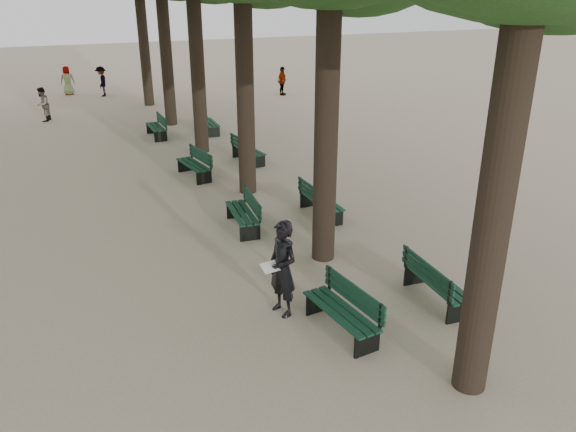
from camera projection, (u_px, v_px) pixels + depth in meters
name	position (u px, v px, depth m)	size (l,w,h in m)	color
ground	(326.00, 341.00, 10.08)	(120.00, 120.00, 0.00)	tan
bench_left_0	(341.00, 319.00, 10.23)	(0.74, 1.85, 0.92)	black
bench_left_1	(243.00, 219.00, 14.64)	(0.78, 1.85, 0.92)	black
bench_left_2	(194.00, 170.00, 18.58)	(0.81, 1.86, 0.92)	black
bench_left_3	(156.00, 131.00, 23.51)	(0.57, 1.80, 0.92)	black
bench_right_0	(436.00, 290.00, 11.22)	(0.73, 1.84, 0.92)	black
bench_right_1	(321.00, 207.00, 15.44)	(0.59, 1.81, 0.92)	black
bench_right_2	(248.00, 155.00, 20.22)	(0.75, 1.85, 0.92)	black
bench_right_3	(210.00, 127.00, 24.24)	(0.68, 1.83, 0.92)	black
man_with_map	(282.00, 269.00, 10.59)	(0.72, 0.84, 1.92)	black
pedestrian_a	(43.00, 104.00, 26.13)	(0.77, 0.32, 1.58)	#262628
pedestrian_b	(102.00, 81.00, 32.13)	(1.08, 0.34, 1.68)	#262628
pedestrian_c	(282.00, 81.00, 32.46)	(0.95, 0.32, 1.62)	#262628
pedestrian_d	(67.00, 80.00, 32.59)	(0.80, 0.33, 1.64)	#262628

